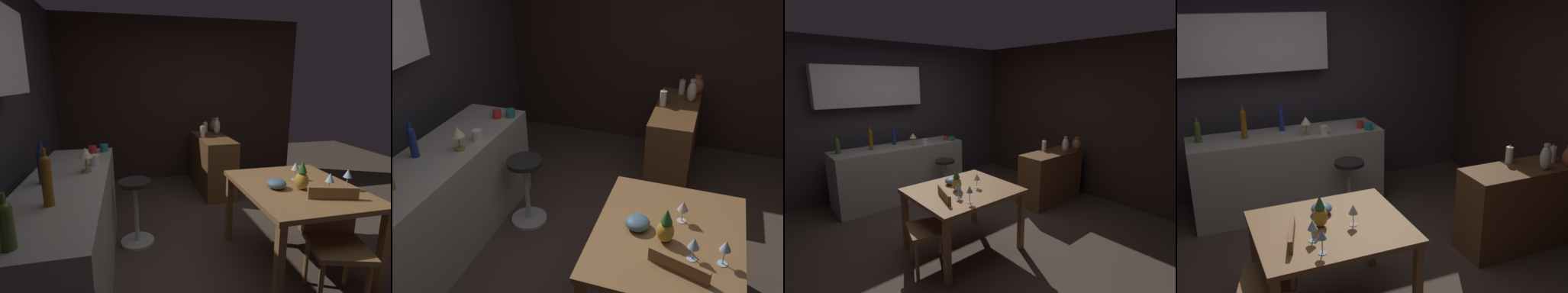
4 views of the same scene
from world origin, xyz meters
The scene contains 23 objects.
ground_plane centered at (0.00, 0.00, 0.00)m, with size 9.00×9.00×0.00m, color #47382D.
wall_side_right centered at (2.55, 0.30, 1.30)m, with size 0.10×4.40×2.60m, color #33231E.
dining_table centered at (-0.17, -0.41, 0.65)m, with size 1.13×0.97×0.74m.
kitchen_counter centered at (-0.06, 1.48, 0.45)m, with size 2.10×0.60×0.90m, color #B2ADA3.
sideboard_cabinet centered at (1.75, -0.20, 0.41)m, with size 1.10×0.44×0.82m, color brown.
chair_near_window centered at (-0.60, -0.47, 0.47)m, with size 0.50×0.50×0.84m.
bar_stool centered at (0.48, 0.96, 0.36)m, with size 0.34×0.34×0.67m.
wine_glass_left centered at (-0.02, -0.47, 0.86)m, with size 0.07×0.07×0.17m.
wine_glass_right centered at (-0.36, -0.57, 0.86)m, with size 0.07×0.07×0.16m.
wine_glass_center centered at (-0.34, -0.75, 0.88)m, with size 0.07×0.07×0.18m.
pineapple_centerpiece centered at (-0.25, -0.39, 0.85)m, with size 0.11×0.11×0.25m.
fruit_bowl centered at (-0.18, -0.20, 0.78)m, with size 0.16×0.16×0.08m, color slate.
wine_bottle_olive centered at (-0.97, 1.55, 1.02)m, with size 0.07×0.07×0.27m.
wine_bottle_cobalt centered at (-0.08, 1.62, 1.04)m, with size 0.06×0.06×0.30m.
wine_bottle_amber centered at (-0.51, 1.48, 1.07)m, with size 0.06×0.06×0.36m.
cup_white centered at (0.32, 1.30, 0.95)m, with size 0.12×0.08×0.10m.
cup_teal centered at (0.83, 1.26, 0.94)m, with size 0.12×0.09×0.08m.
cup_red centered at (0.77, 1.37, 0.94)m, with size 0.11×0.08×0.08m.
counter_lamp centered at (0.13, 1.35, 1.05)m, with size 0.11×0.11×0.21m.
pillar_candle_tall centered at (2.15, -0.20, 0.90)m, with size 0.07×0.07×0.18m.
pillar_candle_short centered at (1.75, -0.05, 0.90)m, with size 0.07×0.07×0.19m.
vase_ceramic_ivory centered at (1.94, -0.32, 0.94)m, with size 0.10×0.10×0.25m.
vase_copper centered at (2.20, -0.36, 0.92)m, with size 0.14×0.14×0.21m.
Camera 1 is at (-2.30, 1.00, 1.64)m, focal length 26.87 mm.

